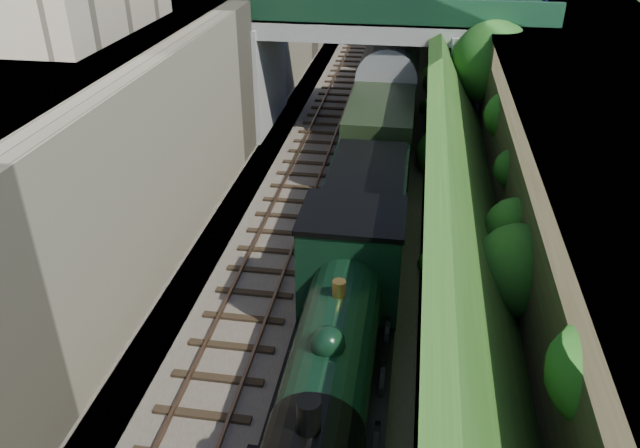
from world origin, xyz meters
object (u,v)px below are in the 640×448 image
at_px(road_bridge, 385,55).
at_px(tree, 495,66).
at_px(tender, 365,214).
at_px(locomotive, 337,346).

height_order(road_bridge, tree, road_bridge).
relative_size(tree, tender, 1.10).
height_order(road_bridge, tender, road_bridge).
height_order(tree, locomotive, tree).
xyz_separation_m(locomotive, tender, (-0.00, 7.36, -0.27)).
relative_size(tree, locomotive, 0.65).
height_order(locomotive, tender, locomotive).
xyz_separation_m(road_bridge, locomotive, (0.26, -19.56, -2.18)).
height_order(tree, tender, tree).
distance_m(road_bridge, tree, 6.03).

